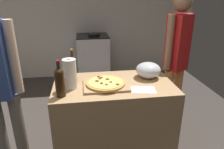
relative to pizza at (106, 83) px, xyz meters
The scene contains 12 objects.
ground_plane 1.42m from the pizza, 99.13° to the left, with size 4.66×3.72×0.02m, color #3F3833.
kitchen_wall_rear 2.69m from the pizza, 93.62° to the left, with size 4.66×0.10×2.60m, color beige.
counter 0.49m from the pizza, 31.55° to the left, with size 1.11×0.65×0.90m, color tan.
cutting_board 0.02m from the pizza, 70.25° to the right, with size 0.40×0.32×0.02m, color tan.
pizza is the anchor object (origin of this frame).
mixing_bowl 0.47m from the pizza, 18.86° to the left, with size 0.25×0.25×0.15m.
paper_towel_roll 0.33m from the pizza, behind, with size 0.12×0.12×0.27m.
wine_bottle_amber 0.35m from the pizza, 150.61° to the left, with size 0.07×0.07×0.32m.
wine_bottle_dark 0.42m from the pizza, 159.51° to the right, with size 0.08×0.08×0.31m.
recipe_sheet 0.34m from the pizza, 22.12° to the right, with size 0.21×0.15×0.00m, color white.
stove 2.30m from the pizza, 89.85° to the left, with size 0.60×0.62×0.98m.
person_in_red 1.02m from the pizza, 28.84° to the left, with size 0.35×0.28×1.70m.
Camera 1 is at (-0.02, -1.20, 1.68)m, focal length 33.29 mm.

